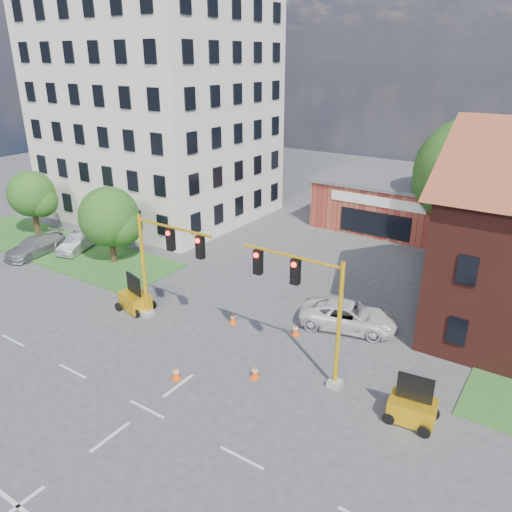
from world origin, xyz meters
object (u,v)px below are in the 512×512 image
Objects in this scene: signal_mast_west at (164,260)px; trailer_east at (412,408)px; pickup_white at (349,316)px; trailer_west at (135,299)px; signal_mast_east at (306,301)px.

trailer_east is (14.02, -0.41, -3.25)m from signal_mast_west.
signal_mast_west is 1.17× the size of pickup_white.
pickup_white is at bearing 39.57° from trailer_west.
pickup_white is at bearing 126.84° from trailer_east.
trailer_east is 7.78m from pickup_white.
signal_mast_west is 4.27m from trailer_west.
signal_mast_east reaches higher than trailer_east.
trailer_east is (16.79, -0.56, -0.01)m from trailer_west.
signal_mast_west is at bearing 171.68° from trailer_east.
signal_mast_east is at bearing 166.45° from pickup_white.
trailer_west is 1.02× the size of trailer_east.
trailer_west is 12.51m from pickup_white.
trailer_east is 0.40× the size of pickup_white.
signal_mast_east is at bearing 14.84° from trailer_west.
signal_mast_west is at bearing 12.41° from trailer_west.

